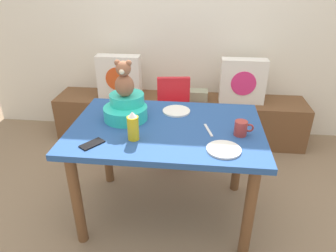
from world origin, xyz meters
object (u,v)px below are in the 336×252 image
(coffee_mug, at_px, (241,128))
(cell_phone, at_px, (92,144))
(highchair, at_px, (174,110))
(infant_seat_teal, at_px, (126,108))
(ketchup_bottle, at_px, (133,126))
(pillow_floral_left, at_px, (119,77))
(book_stack, at_px, (198,95))
(dining_table, at_px, (166,140))
(teddy_bear, at_px, (124,80))
(dinner_plate_near, at_px, (224,149))
(dinner_plate_far, at_px, (176,111))
(pillow_floral_right, at_px, (243,81))

(coffee_mug, height_order, cell_phone, coffee_mug)
(highchair, distance_m, coffee_mug, 0.98)
(infant_seat_teal, relative_size, ketchup_bottle, 1.78)
(pillow_floral_left, distance_m, book_stack, 0.83)
(infant_seat_teal, xyz_separation_m, ketchup_bottle, (0.11, -0.29, 0.02))
(highchair, height_order, infant_seat_teal, infant_seat_teal)
(dining_table, distance_m, infant_seat_teal, 0.36)
(teddy_bear, distance_m, dinner_plate_near, 0.80)
(pillow_floral_left, relative_size, ketchup_bottle, 2.38)
(dinner_plate_near, xyz_separation_m, dinner_plate_far, (-0.32, 0.50, 0.00))
(dining_table, bearing_deg, highchair, 91.21)
(coffee_mug, height_order, dinner_plate_near, coffee_mug)
(book_stack, relative_size, ketchup_bottle, 1.08)
(pillow_floral_left, height_order, infant_seat_teal, same)
(teddy_bear, bearing_deg, highchair, 66.58)
(dinner_plate_far, bearing_deg, dinner_plate_near, -57.73)
(coffee_mug, bearing_deg, ketchup_bottle, -169.31)
(pillow_floral_left, height_order, cell_phone, pillow_floral_left)
(dinner_plate_far, bearing_deg, dining_table, -101.22)
(book_stack, height_order, dinner_plate_far, dinner_plate_far)
(pillow_floral_left, bearing_deg, ketchup_bottle, -71.92)
(book_stack, relative_size, dinner_plate_far, 1.00)
(book_stack, height_order, highchair, highchair)
(highchair, distance_m, ketchup_bottle, 0.99)
(dinner_plate_near, bearing_deg, pillow_floral_right, 79.44)
(dinner_plate_near, xyz_separation_m, cell_phone, (-0.77, -0.02, -0.00))
(pillow_floral_left, xyz_separation_m, dining_table, (0.62, -1.15, -0.05))
(pillow_floral_left, relative_size, teddy_bear, 1.76)
(highchair, relative_size, dinner_plate_far, 3.95)
(pillow_floral_right, relative_size, infant_seat_teal, 1.33)
(ketchup_bottle, distance_m, dinner_plate_near, 0.55)
(pillow_floral_right, relative_size, ketchup_bottle, 2.38)
(pillow_floral_right, distance_m, teddy_bear, 1.44)
(dining_table, xyz_separation_m, dinner_plate_near, (0.36, -0.26, 0.12))
(dining_table, bearing_deg, coffee_mug, -8.09)
(pillow_floral_left, relative_size, dinner_plate_near, 2.20)
(infant_seat_teal, xyz_separation_m, coffee_mug, (0.77, -0.17, -0.02))
(pillow_floral_left, height_order, pillow_floral_right, same)
(infant_seat_teal, bearing_deg, cell_phone, -107.32)
(pillow_floral_left, distance_m, dinner_plate_far, 1.14)
(dining_table, height_order, infant_seat_teal, infant_seat_teal)
(pillow_floral_left, distance_m, highchair, 0.75)
(cell_phone, bearing_deg, infant_seat_teal, -70.94)
(dining_table, bearing_deg, teddy_bear, 160.83)
(ketchup_bottle, relative_size, cell_phone, 1.28)
(coffee_mug, xyz_separation_m, dinner_plate_near, (-0.11, -0.20, -0.04))
(dining_table, bearing_deg, cell_phone, -145.51)
(pillow_floral_right, xyz_separation_m, book_stack, (-0.43, 0.02, -0.17))
(ketchup_bottle, xyz_separation_m, dinner_plate_near, (0.54, -0.07, -0.08))
(pillow_floral_left, distance_m, pillow_floral_right, 1.25)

